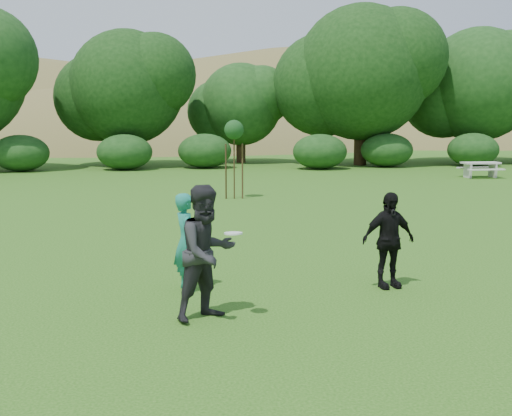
# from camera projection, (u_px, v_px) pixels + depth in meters

# --- Properties ---
(ground) EXTENTS (120.00, 120.00, 0.00)m
(ground) POSITION_uv_depth(u_px,v_px,m) (282.00, 300.00, 10.51)
(ground) COLOR #19470C
(ground) RESTS_ON ground
(player_teal) EXTENTS (0.54, 0.70, 1.69)m
(player_teal) POSITION_uv_depth(u_px,v_px,m) (186.00, 242.00, 11.01)
(player_teal) COLOR #1A7663
(player_teal) RESTS_ON ground
(player_grey) EXTENTS (1.23, 1.16, 2.01)m
(player_grey) POSITION_uv_depth(u_px,v_px,m) (207.00, 253.00, 9.42)
(player_grey) COLOR #252527
(player_grey) RESTS_ON ground
(player_black) EXTENTS (1.05, 0.59, 1.69)m
(player_black) POSITION_uv_depth(u_px,v_px,m) (388.00, 240.00, 11.19)
(player_black) COLOR black
(player_black) RESTS_ON ground
(frisbee) EXTENTS (0.27, 0.27, 0.04)m
(frisbee) POSITION_uv_depth(u_px,v_px,m) (233.00, 233.00, 9.27)
(frisbee) COLOR white
(frisbee) RESTS_ON ground
(sapling) EXTENTS (0.70, 0.70, 2.85)m
(sapling) POSITION_uv_depth(u_px,v_px,m) (234.00, 132.00, 23.00)
(sapling) COLOR #3A2A16
(sapling) RESTS_ON ground
(picnic_table) EXTENTS (1.80, 1.48, 0.76)m
(picnic_table) POSITION_uv_depth(u_px,v_px,m) (480.00, 167.00, 31.22)
(picnic_table) COLOR #B5B3A7
(picnic_table) RESTS_ON ground
(hillside) EXTENTS (150.00, 72.00, 52.00)m
(hillside) POSITION_uv_depth(u_px,v_px,m) (177.00, 238.00, 79.22)
(hillside) COLOR olive
(hillside) RESTS_ON ground
(tree_row) EXTENTS (53.92, 10.38, 9.62)m
(tree_row) POSITION_uv_depth(u_px,v_px,m) (249.00, 84.00, 38.37)
(tree_row) COLOR #3A2616
(tree_row) RESTS_ON ground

